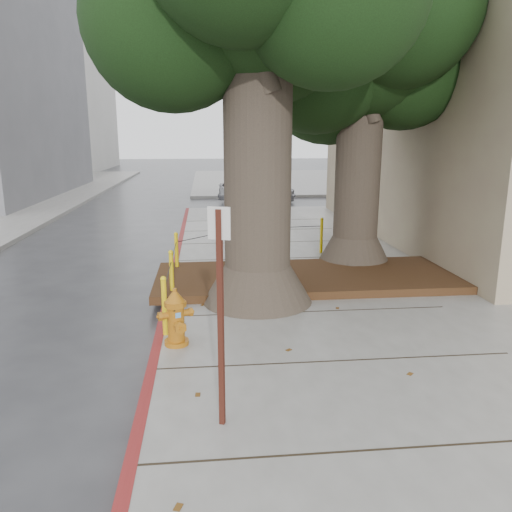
{
  "coord_description": "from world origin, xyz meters",
  "views": [
    {
      "loc": [
        -1.24,
        -6.18,
        3.15
      ],
      "look_at": [
        -0.37,
        2.34,
        1.1
      ],
      "focal_mm": 35.0,
      "sensor_mm": 36.0,
      "label": 1
    }
  ],
  "objects_px": {
    "fire_hydrant": "(176,318)",
    "car_red": "(467,186)",
    "car_silver": "(257,189)",
    "signpost": "(220,306)"
  },
  "relations": [
    {
      "from": "signpost",
      "to": "car_red",
      "type": "distance_m",
      "value": 24.14
    },
    {
      "from": "car_silver",
      "to": "car_red",
      "type": "distance_m",
      "value": 11.04
    },
    {
      "from": "fire_hydrant",
      "to": "car_silver",
      "type": "distance_m",
      "value": 17.7
    },
    {
      "from": "fire_hydrant",
      "to": "signpost",
      "type": "relative_size",
      "value": 0.37
    },
    {
      "from": "fire_hydrant",
      "to": "signpost",
      "type": "distance_m",
      "value": 2.42
    },
    {
      "from": "car_red",
      "to": "fire_hydrant",
      "type": "bearing_deg",
      "value": 147.21
    },
    {
      "from": "car_silver",
      "to": "fire_hydrant",
      "type": "bearing_deg",
      "value": 177.25
    },
    {
      "from": "car_red",
      "to": "car_silver",
      "type": "bearing_deg",
      "value": 97.59
    },
    {
      "from": "car_silver",
      "to": "car_red",
      "type": "xyz_separation_m",
      "value": [
        11.04,
        0.41,
        0.03
      ]
    },
    {
      "from": "fire_hydrant",
      "to": "car_red",
      "type": "distance_m",
      "value": 22.73
    }
  ]
}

